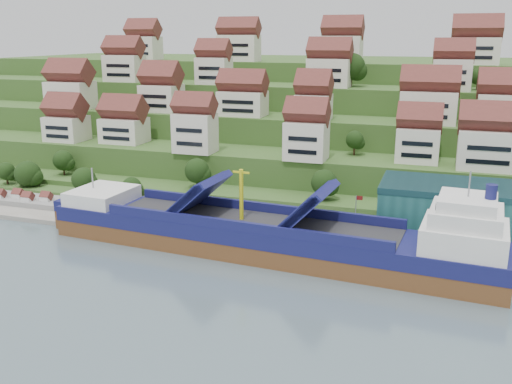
% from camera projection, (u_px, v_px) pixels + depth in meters
% --- Properties ---
extents(ground, '(300.00, 300.00, 0.00)m').
position_uv_depth(ground, '(249.00, 254.00, 106.46)').
color(ground, slate).
rests_on(ground, ground).
extents(quay, '(180.00, 14.00, 2.20)m').
position_uv_depth(quay, '(368.00, 234.00, 113.76)').
color(quay, gray).
rests_on(quay, ground).
extents(pebble_beach, '(45.00, 20.00, 1.00)m').
position_uv_depth(pebble_beach, '(35.00, 205.00, 135.02)').
color(pebble_beach, gray).
rests_on(pebble_beach, ground).
extents(hillside, '(260.00, 128.00, 31.00)m').
position_uv_depth(hillside, '(346.00, 121.00, 198.28)').
color(hillside, '#2D4C1E').
rests_on(hillside, ground).
extents(hillside_village, '(159.53, 63.69, 28.44)m').
position_uv_depth(hillside_village, '(326.00, 93.00, 154.79)').
color(hillside_village, silver).
rests_on(hillside_village, ground).
extents(hillside_trees, '(140.11, 62.62, 31.82)m').
position_uv_depth(hillside_trees, '(246.00, 128.00, 146.88)').
color(hillside_trees, '#1D3812').
rests_on(hillside_trees, ground).
extents(flagpole, '(1.28, 0.16, 8.00)m').
position_uv_depth(flagpole, '(356.00, 212.00, 108.23)').
color(flagpole, gray).
rests_on(flagpole, quay).
extents(beach_huts, '(14.40, 3.70, 2.20)m').
position_uv_depth(beach_huts, '(23.00, 199.00, 134.06)').
color(beach_huts, white).
rests_on(beach_huts, pebble_beach).
extents(cargo_ship, '(85.53, 19.19, 18.90)m').
position_uv_depth(cargo_ship, '(275.00, 237.00, 104.66)').
color(cargo_ship, brown).
rests_on(cargo_ship, ground).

